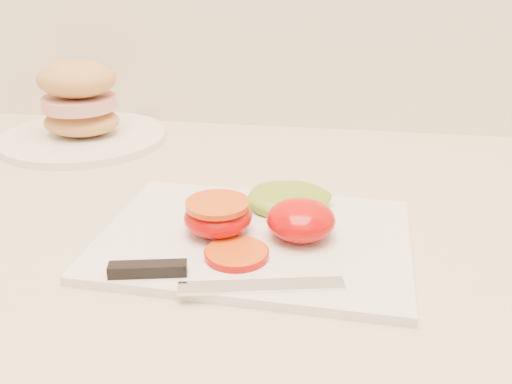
# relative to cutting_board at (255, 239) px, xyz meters

# --- Properties ---
(cutting_board) EXTENTS (0.33, 0.24, 0.01)m
(cutting_board) POSITION_rel_cutting_board_xyz_m (0.00, 0.00, 0.00)
(cutting_board) COLOR white
(cutting_board) RESTS_ON counter
(tomato_half_dome) EXTENTS (0.07, 0.07, 0.04)m
(tomato_half_dome) POSITION_rel_cutting_board_xyz_m (0.05, 0.00, 0.02)
(tomato_half_dome) COLOR #C90A00
(tomato_half_dome) RESTS_ON cutting_board
(tomato_half_cut) EXTENTS (0.07, 0.07, 0.04)m
(tomato_half_cut) POSITION_rel_cutting_board_xyz_m (-0.04, -0.00, 0.02)
(tomato_half_cut) COLOR #C90A00
(tomato_half_cut) RESTS_ON cutting_board
(tomato_slice_0) EXTENTS (0.06, 0.06, 0.01)m
(tomato_slice_0) POSITION_rel_cutting_board_xyz_m (-0.01, -0.05, 0.01)
(tomato_slice_0) COLOR #CE5815
(tomato_slice_0) RESTS_ON cutting_board
(lettuce_leaf_0) EXTENTS (0.11, 0.09, 0.02)m
(lettuce_leaf_0) POSITION_rel_cutting_board_xyz_m (0.03, 0.07, 0.02)
(lettuce_leaf_0) COLOR #7DA52B
(lettuce_leaf_0) RESTS_ON cutting_board
(knife) EXTENTS (0.22, 0.05, 0.01)m
(knife) POSITION_rel_cutting_board_xyz_m (-0.04, -0.09, 0.01)
(knife) COLOR silver
(knife) RESTS_ON cutting_board
(sandwich_plate) EXTENTS (0.26, 0.26, 0.13)m
(sandwich_plate) POSITION_rel_cutting_board_xyz_m (-0.32, 0.29, 0.04)
(sandwich_plate) COLOR white
(sandwich_plate) RESTS_ON counter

